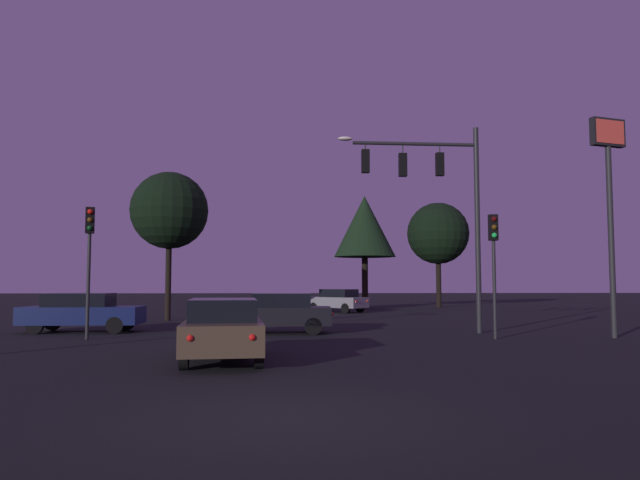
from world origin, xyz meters
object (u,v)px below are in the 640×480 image
at_px(traffic_light_corner_left, 89,246).
at_px(tree_center_horizon, 365,227).
at_px(car_crossing_right, 82,312).
at_px(store_sign_illuminated, 609,178).
at_px(tree_left_far, 438,234).
at_px(traffic_signal_mast_arm, 437,190).
at_px(car_nearside_lane, 223,328).
at_px(car_far_lane, 338,300).
at_px(traffic_light_corner_right, 494,250).
at_px(car_crossing_left, 279,312).
at_px(tree_behind_sign, 170,211).

height_order(traffic_light_corner_left, tree_center_horizon, tree_center_horizon).
bearing_deg(car_crossing_right, store_sign_illuminated, -10.34).
bearing_deg(traffic_light_corner_left, tree_left_far, 54.53).
xyz_separation_m(traffic_signal_mast_arm, car_nearside_lane, (-7.35, -7.67, -4.70)).
bearing_deg(traffic_signal_mast_arm, car_nearside_lane, -133.80).
height_order(traffic_signal_mast_arm, car_far_lane, traffic_signal_mast_arm).
xyz_separation_m(traffic_light_corner_right, tree_left_far, (4.95, 27.08, 2.85)).
bearing_deg(car_far_lane, traffic_light_corner_right, -78.77).
relative_size(car_crossing_left, store_sign_illuminated, 0.53).
distance_m(traffic_signal_mast_arm, tree_left_far, 25.45).
relative_size(traffic_signal_mast_arm, car_far_lane, 1.96).
bearing_deg(tree_left_far, traffic_light_corner_right, -100.37).
height_order(traffic_signal_mast_arm, car_crossing_right, traffic_signal_mast_arm).
distance_m(car_nearside_lane, tree_left_far, 35.46).
bearing_deg(traffic_light_corner_right, traffic_light_corner_left, 177.45).
bearing_deg(car_crossing_left, car_nearside_lane, -98.86).
xyz_separation_m(car_far_lane, store_sign_illuminated, (8.11, -19.01, 4.84)).
distance_m(traffic_light_corner_left, car_far_lane, 21.28).
height_order(car_crossing_right, store_sign_illuminated, store_sign_illuminated).
distance_m(traffic_light_corner_right, car_crossing_right, 15.74).
relative_size(traffic_light_corner_right, tree_left_far, 0.51).
height_order(car_crossing_right, tree_left_far, tree_left_far).
relative_size(traffic_signal_mast_arm, tree_center_horizon, 0.93).
relative_size(car_crossing_right, store_sign_illuminated, 0.59).
bearing_deg(traffic_light_corner_left, tree_behind_sign, 86.32).
bearing_deg(car_far_lane, car_crossing_right, -126.18).
height_order(traffic_signal_mast_arm, traffic_light_corner_right, traffic_signal_mast_arm).
xyz_separation_m(store_sign_illuminated, tree_behind_sign, (-17.53, 10.78, 0.02)).
bearing_deg(car_nearside_lane, traffic_light_corner_left, 131.60).
xyz_separation_m(traffic_signal_mast_arm, tree_center_horizon, (0.11, 22.64, 0.73)).
bearing_deg(tree_left_far, tree_center_horizon, -161.94).
distance_m(car_nearside_lane, tree_behind_sign, 17.53).
relative_size(car_crossing_right, tree_behind_sign, 0.59).
height_order(car_far_lane, tree_left_far, tree_left_far).
relative_size(store_sign_illuminated, tree_left_far, 0.93).
relative_size(car_far_lane, tree_center_horizon, 0.47).
relative_size(car_crossing_left, tree_center_horizon, 0.48).
relative_size(traffic_light_corner_right, tree_center_horizon, 0.50).
distance_m(traffic_signal_mast_arm, car_crossing_right, 14.63).
xyz_separation_m(traffic_light_corner_left, traffic_light_corner_right, (13.90, -0.62, -0.16)).
distance_m(traffic_light_corner_left, car_crossing_left, 7.25).
bearing_deg(car_crossing_left, car_crossing_right, 173.40).
distance_m(car_nearside_lane, store_sign_illuminated, 14.89).
height_order(car_nearside_lane, car_crossing_left, same).
xyz_separation_m(car_crossing_left, tree_center_horizon, (6.20, 22.21, 5.43)).
relative_size(traffic_light_corner_left, tree_behind_sign, 0.59).
bearing_deg(car_crossing_right, car_nearside_lane, -54.39).
bearing_deg(store_sign_illuminated, traffic_signal_mast_arm, 158.47).
bearing_deg(tree_behind_sign, traffic_signal_mast_arm, -35.72).
distance_m(traffic_signal_mast_arm, car_nearside_lane, 11.61).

